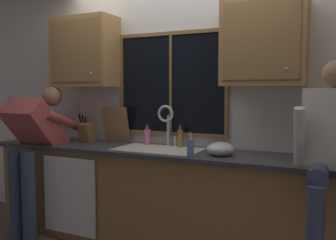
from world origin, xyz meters
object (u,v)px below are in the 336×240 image
object	(u,v)px
mixing_bowl	(221,149)
cutting_board	(116,125)
soap_dispenser	(190,147)
bottle_green_glass	(180,138)
knife_block	(86,132)
person_standing	(34,142)
person_sitting_on_counter	(334,144)
bottle_tall_clear	(147,136)

from	to	relation	value
mixing_bowl	cutting_board	bearing A→B (deg)	167.46
cutting_board	mixing_bowl	world-z (taller)	cutting_board
soap_dispenser	bottle_green_glass	xyz separation A→B (m)	(-0.27, 0.41, 0.01)
knife_block	cutting_board	world-z (taller)	cutting_board
mixing_bowl	soap_dispenser	xyz separation A→B (m)	(-0.21, -0.15, 0.02)
person_standing	cutting_board	xyz separation A→B (m)	(0.65, 0.50, 0.16)
person_sitting_on_counter	bottle_tall_clear	bearing A→B (deg)	164.94
bottle_tall_clear	knife_block	bearing A→B (deg)	-172.47
cutting_board	bottle_green_glass	size ratio (longest dim) A/B	1.73
person_standing	cutting_board	world-z (taller)	person_standing
person_sitting_on_counter	bottle_green_glass	distance (m)	1.43
person_sitting_on_counter	soap_dispenser	xyz separation A→B (m)	(-1.08, 0.06, -0.11)
person_standing	bottle_tall_clear	distance (m)	1.14
person_sitting_on_counter	mixing_bowl	distance (m)	0.90
bottle_green_glass	soap_dispenser	bearing A→B (deg)	-56.98
person_standing	knife_block	distance (m)	0.53
bottle_tall_clear	bottle_green_glass	bearing A→B (deg)	2.17
knife_block	bottle_tall_clear	bearing A→B (deg)	7.53
soap_dispenser	bottle_tall_clear	distance (m)	0.74
bottle_green_glass	knife_block	bearing A→B (deg)	-174.28
cutting_board	soap_dispenser	size ratio (longest dim) A/B	1.88
person_standing	mixing_bowl	size ratio (longest dim) A/B	6.40
mixing_bowl	person_sitting_on_counter	bearing A→B (deg)	-13.64
knife_block	mixing_bowl	xyz separation A→B (m)	(1.52, -0.16, -0.06)
cutting_board	bottle_green_glass	bearing A→B (deg)	-0.90
mixing_bowl	bottle_green_glass	distance (m)	0.55
cutting_board	soap_dispenser	distance (m)	1.10
knife_block	bottle_tall_clear	distance (m)	0.69
cutting_board	bottle_green_glass	distance (m)	0.75
knife_block	bottle_green_glass	world-z (taller)	knife_block
mixing_bowl	bottle_green_glass	world-z (taller)	bottle_green_glass
person_sitting_on_counter	knife_block	bearing A→B (deg)	171.26
mixing_bowl	bottle_green_glass	bearing A→B (deg)	151.59
bottle_green_glass	bottle_tall_clear	distance (m)	0.35
bottle_green_glass	person_standing	bearing A→B (deg)	-160.63
knife_block	soap_dispenser	xyz separation A→B (m)	(1.30, -0.31, -0.03)
person_standing	soap_dispenser	xyz separation A→B (m)	(1.65, 0.07, 0.05)
person_sitting_on_counter	knife_block	size ratio (longest dim) A/B	3.92
person_standing	mixing_bowl	world-z (taller)	person_standing
knife_block	soap_dispenser	distance (m)	1.34
knife_block	bottle_green_glass	distance (m)	1.04
bottle_tall_clear	person_sitting_on_counter	bearing A→B (deg)	-15.06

